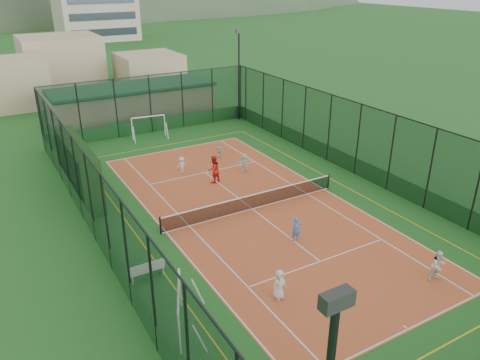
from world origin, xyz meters
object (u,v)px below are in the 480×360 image
object	(u,v)px
futsal_goal_far	(149,127)
clubhouse	(133,102)
futsal_goal_near	(180,309)
child_near_left	(279,284)
child_far_right	(220,151)
white_bench	(146,269)
child_near_right	(438,266)
child_far_back	(244,163)
floodlight_ne	(239,76)
child_far_left	(182,165)
child_near_mid	(296,229)
coach	(214,169)

from	to	relation	value
futsal_goal_far	clubhouse	bearing A→B (deg)	90.20
futsal_goal_near	child_near_left	world-z (taller)	futsal_goal_near
child_near_left	child_far_right	bearing A→B (deg)	61.82
futsal_goal_far	child_near_left	bearing A→B (deg)	-89.14
child_near_left	white_bench	bearing A→B (deg)	127.33
child_near_right	child_far_back	size ratio (longest dim) A/B	1.12
white_bench	clubhouse	bearing A→B (deg)	72.00
floodlight_ne	child_far_left	bearing A→B (deg)	-136.86
floodlight_ne	white_bench	bearing A→B (deg)	-129.28
child_near_mid	child_far_back	xyz separation A→B (m)	(2.35, 9.37, -0.00)
child_near_left	coach	size ratio (longest dim) A/B	0.75
child_near_right	child_far_left	world-z (taller)	child_near_right
coach	child_far_left	bearing A→B (deg)	-82.15
clubhouse	child_near_left	bearing A→B (deg)	-96.40
futsal_goal_far	child_far_back	size ratio (longest dim) A/B	2.14
child_far_left	floodlight_ne	bearing A→B (deg)	-142.71
child_near_right	child_far_right	size ratio (longest dim) A/B	1.26
clubhouse	futsal_goal_near	world-z (taller)	clubhouse
coach	child_near_mid	bearing A→B (deg)	75.30
child_near_mid	child_far_left	distance (m)	11.54
child_far_right	child_far_left	bearing A→B (deg)	30.63
child_near_mid	coach	xyz separation A→B (m)	(-0.34, 8.83, 0.26)
child_far_left	coach	bearing A→B (deg)	108.90
floodlight_ne	child_far_left	world-z (taller)	floodlight_ne
futsal_goal_near	child_near_mid	world-z (taller)	futsal_goal_near
child_near_right	coach	xyz separation A→B (m)	(-3.88, 14.82, 0.18)
child_near_left	child_near_mid	distance (m)	4.89
child_near_left	clubhouse	bearing A→B (deg)	74.41
child_far_right	coach	world-z (taller)	coach
white_bench	child_near_right	size ratio (longest dim) A/B	1.12
child_near_right	coach	distance (m)	15.32
coach	futsal_goal_near	bearing A→B (deg)	40.72
coach	futsal_goal_far	bearing A→B (deg)	-104.04
futsal_goal_near	child_far_left	distance (m)	15.85
futsal_goal_near	child_near_left	xyz separation A→B (m)	(4.45, -0.38, -0.22)
futsal_goal_far	child_near_mid	size ratio (longest dim) A/B	2.13
clubhouse	child_far_back	world-z (taller)	clubhouse
floodlight_ne	child_far_left	distance (m)	14.18
child_near_right	child_far_right	world-z (taller)	child_near_right
futsal_goal_far	child_near_left	size ratio (longest dim) A/B	2.07
child_near_left	coach	world-z (taller)	coach
futsal_goal_near	child_far_right	distance (m)	18.59
child_near_left	coach	distance (m)	12.69
futsal_goal_far	child_far_left	bearing A→B (deg)	-87.28
white_bench	child_far_back	xyz separation A→B (m)	(10.27, 8.59, 0.21)
child_near_mid	child_near_right	bearing A→B (deg)	-45.47
futsal_goal_near	floodlight_ne	bearing A→B (deg)	-10.65
child_near_mid	child_near_right	xyz separation A→B (m)	(3.54, -5.99, 0.08)
white_bench	child_near_mid	xyz separation A→B (m)	(7.92, -0.77, 0.21)
futsal_goal_near	child_far_back	size ratio (longest dim) A/B	2.13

